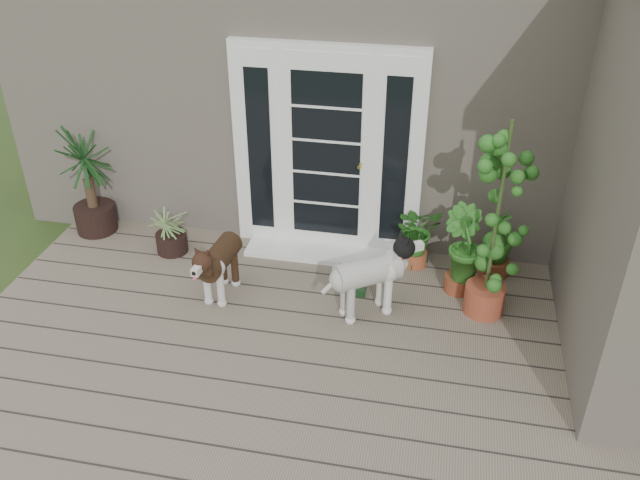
# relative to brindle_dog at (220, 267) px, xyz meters

# --- Properties ---
(deck) EXTENTS (6.20, 4.60, 0.12)m
(deck) POSITION_rel_brindle_dog_xyz_m (1.00, -1.12, -0.37)
(deck) COLOR #6B5B4C
(deck) RESTS_ON ground
(house_main) EXTENTS (7.40, 4.00, 3.10)m
(house_main) POSITION_rel_brindle_dog_xyz_m (1.00, 3.13, 1.12)
(house_main) COLOR #665E54
(house_main) RESTS_ON ground
(door_unit) EXTENTS (1.90, 0.14, 2.15)m
(door_unit) POSITION_rel_brindle_dog_xyz_m (0.80, 1.08, 0.76)
(door_unit) COLOR white
(door_unit) RESTS_ON deck
(door_step) EXTENTS (1.60, 0.40, 0.05)m
(door_step) POSITION_rel_brindle_dog_xyz_m (0.80, 0.88, -0.29)
(door_step) COLOR white
(door_step) RESTS_ON deck
(brindle_dog) EXTENTS (0.39, 0.77, 0.62)m
(brindle_dog) POSITION_rel_brindle_dog_xyz_m (0.00, 0.00, 0.00)
(brindle_dog) COLOR #3B2515
(brindle_dog) RESTS_ON deck
(white_dog) EXTENTS (0.86, 0.73, 0.67)m
(white_dog) POSITION_rel_brindle_dog_xyz_m (1.38, -0.02, 0.02)
(white_dog) COLOR white
(white_dog) RESTS_ON deck
(spider_plant) EXTENTS (0.57, 0.57, 0.57)m
(spider_plant) POSITION_rel_brindle_dog_xyz_m (-0.76, 0.63, -0.02)
(spider_plant) COLOR #8AA666
(spider_plant) RESTS_ON deck
(yucca) EXTENTS (0.85, 0.85, 1.20)m
(yucca) POSITION_rel_brindle_dog_xyz_m (-1.75, 0.88, 0.29)
(yucca) COLOR #113416
(yucca) RESTS_ON deck
(herb_a) EXTENTS (0.63, 0.63, 0.60)m
(herb_a) POSITION_rel_brindle_dog_xyz_m (1.76, 0.88, -0.01)
(herb_a) COLOR #17511B
(herb_a) RESTS_ON deck
(herb_b) EXTENTS (0.62, 0.62, 0.66)m
(herb_b) POSITION_rel_brindle_dog_xyz_m (2.20, 0.51, 0.02)
(herb_b) COLOR #1C621C
(herb_b) RESTS_ON deck
(herb_c) EXTENTS (0.41, 0.41, 0.55)m
(herb_c) POSITION_rel_brindle_dog_xyz_m (2.54, 0.88, -0.03)
(herb_c) COLOR #205B1A
(herb_c) RESTS_ON deck
(sapling) EXTENTS (0.65, 0.65, 1.94)m
(sapling) POSITION_rel_brindle_dog_xyz_m (2.44, 0.23, 0.66)
(sapling) COLOR #184C15
(sapling) RESTS_ON deck
(clog_left) EXTENTS (0.16, 0.32, 0.09)m
(clog_left) POSITION_rel_brindle_dog_xyz_m (1.28, 0.34, -0.26)
(clog_left) COLOR black
(clog_left) RESTS_ON deck
(clog_right) EXTENTS (0.28, 0.30, 0.08)m
(clog_right) POSITION_rel_brindle_dog_xyz_m (1.78, 0.88, -0.27)
(clog_right) COLOR #15351E
(clog_right) RESTS_ON deck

